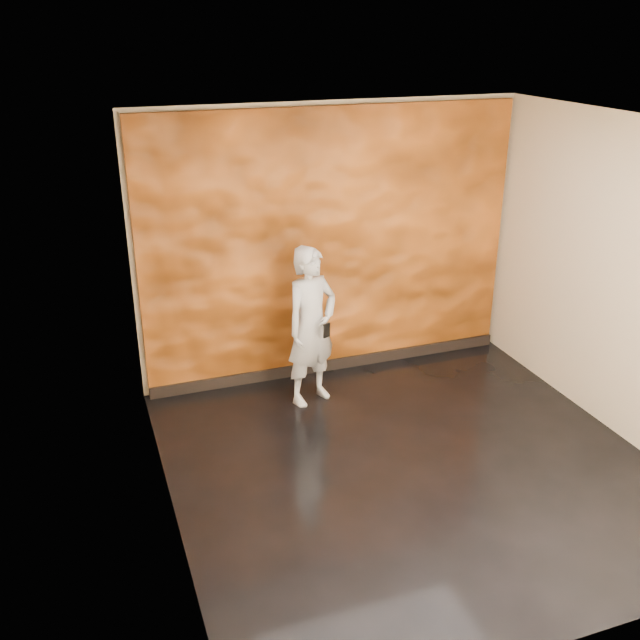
{
  "coord_description": "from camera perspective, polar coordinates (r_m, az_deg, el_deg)",
  "views": [
    {
      "loc": [
        -2.45,
        -4.54,
        3.5
      ],
      "look_at": [
        -0.5,
        0.93,
        1.04
      ],
      "focal_mm": 40.0,
      "sensor_mm": 36.0,
      "label": 1
    }
  ],
  "objects": [
    {
      "name": "man",
      "position": [
        6.81,
        -0.7,
        -0.51
      ],
      "size": [
        0.68,
        0.56,
        1.58
      ],
      "primitive_type": "imported",
      "rotation": [
        0.0,
        0.0,
        0.38
      ],
      "color": "#91959F",
      "rests_on": "ground"
    },
    {
      "name": "room",
      "position": [
        5.56,
        8.08,
        0.52
      ],
      "size": [
        4.02,
        4.02,
        2.81
      ],
      "color": "black",
      "rests_on": "ground"
    },
    {
      "name": "baseboard",
      "position": [
        7.71,
        1.02,
        -3.56
      ],
      "size": [
        3.9,
        0.04,
        0.12
      ],
      "primitive_type": "cube",
      "color": "black",
      "rests_on": "ground"
    },
    {
      "name": "feature_wall",
      "position": [
        7.26,
        0.99,
        5.94
      ],
      "size": [
        3.9,
        0.06,
        2.75
      ],
      "primitive_type": "cube",
      "color": "orange",
      "rests_on": "ground"
    },
    {
      "name": "phone",
      "position": [
        6.63,
        0.53,
        -0.83
      ],
      "size": [
        0.07,
        0.04,
        0.14
      ],
      "primitive_type": "cube",
      "rotation": [
        0.0,
        0.0,
        0.41
      ],
      "color": "black",
      "rests_on": "man"
    }
  ]
}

